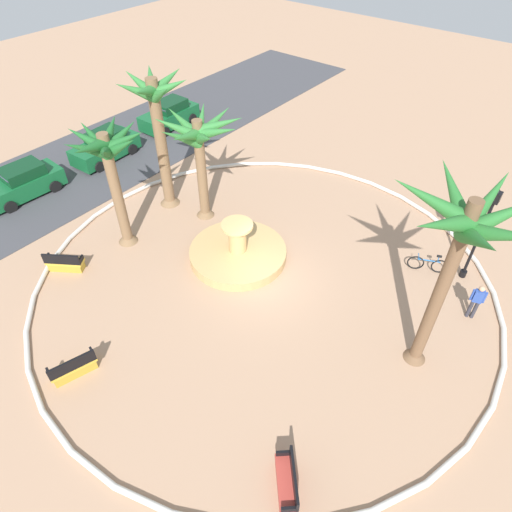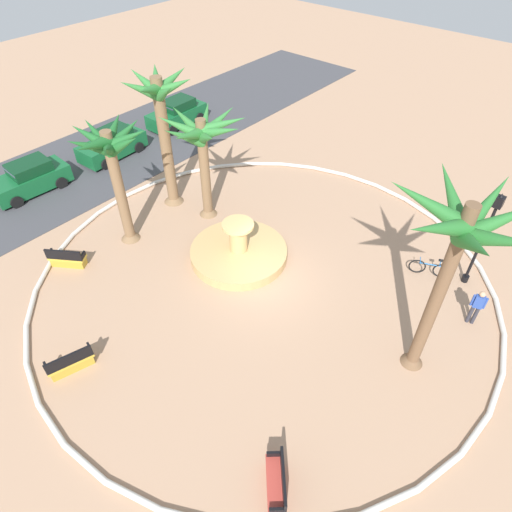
{
  "view_description": "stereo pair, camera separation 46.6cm",
  "coord_description": "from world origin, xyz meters",
  "px_view_note": "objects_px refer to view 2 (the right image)",
  "views": [
    {
      "loc": [
        -10.74,
        -8.2,
        13.62
      ],
      "look_at": [
        0.13,
        0.55,
        1.0
      ],
      "focal_mm": 31.43,
      "sensor_mm": 36.0,
      "label": 1
    },
    {
      "loc": [
        -10.44,
        -8.56,
        13.62
      ],
      "look_at": [
        0.13,
        0.55,
        1.0
      ],
      "focal_mm": 31.43,
      "sensor_mm": 36.0,
      "label": 2
    }
  ],
  "objects_px": {
    "parked_car_second": "(112,144)",
    "palm_tree_far_side": "(111,157)",
    "palm_tree_near_fountain": "(202,140)",
    "palm_tree_by_curb": "(459,244)",
    "bicycle_red_frame": "(429,268)",
    "parked_car_leftmost": "(30,178)",
    "lamppost": "(485,233)",
    "bench_west": "(68,259)",
    "parked_car_third": "(177,113)",
    "bench_north": "(276,485)",
    "person_cyclist_helmet": "(477,306)",
    "palm_tree_mid_plaza": "(161,115)",
    "bench_east": "(71,363)",
    "fountain": "(239,252)"
  },
  "relations": [
    {
      "from": "parked_car_leftmost",
      "to": "bench_north",
      "type": "bearing_deg",
      "value": -99.83
    },
    {
      "from": "bench_east",
      "to": "parked_car_third",
      "type": "height_order",
      "value": "parked_car_third"
    },
    {
      "from": "bench_north",
      "to": "parked_car_third",
      "type": "relative_size",
      "value": 0.38
    },
    {
      "from": "palm_tree_mid_plaza",
      "to": "parked_car_second",
      "type": "relative_size",
      "value": 1.65
    },
    {
      "from": "fountain",
      "to": "parked_car_third",
      "type": "relative_size",
      "value": 1.08
    },
    {
      "from": "palm_tree_by_curb",
      "to": "person_cyclist_helmet",
      "type": "height_order",
      "value": "palm_tree_by_curb"
    },
    {
      "from": "bench_north",
      "to": "parked_car_leftmost",
      "type": "distance_m",
      "value": 19.8
    },
    {
      "from": "palm_tree_near_fountain",
      "to": "palm_tree_by_curb",
      "type": "bearing_deg",
      "value": -97.19
    },
    {
      "from": "person_cyclist_helmet",
      "to": "bench_north",
      "type": "bearing_deg",
      "value": 169.34
    },
    {
      "from": "person_cyclist_helmet",
      "to": "palm_tree_near_fountain",
      "type": "bearing_deg",
      "value": 97.52
    },
    {
      "from": "fountain",
      "to": "person_cyclist_helmet",
      "type": "relative_size",
      "value": 2.58
    },
    {
      "from": "bench_north",
      "to": "fountain",
      "type": "bearing_deg",
      "value": 48.45
    },
    {
      "from": "bicycle_red_frame",
      "to": "parked_car_third",
      "type": "distance_m",
      "value": 19.17
    },
    {
      "from": "bench_west",
      "to": "bicycle_red_frame",
      "type": "xyz_separation_m",
      "value": [
        9.8,
        -12.3,
        0.04
      ]
    },
    {
      "from": "palm_tree_mid_plaza",
      "to": "parked_car_second",
      "type": "bearing_deg",
      "value": 82.47
    },
    {
      "from": "parked_car_second",
      "to": "palm_tree_mid_plaza",
      "type": "bearing_deg",
      "value": -97.53
    },
    {
      "from": "bench_west",
      "to": "person_cyclist_helmet",
      "type": "distance_m",
      "value": 16.92
    },
    {
      "from": "bicycle_red_frame",
      "to": "palm_tree_near_fountain",
      "type": "bearing_deg",
      "value": 106.76
    },
    {
      "from": "palm_tree_mid_plaza",
      "to": "bench_west",
      "type": "distance_m",
      "value": 7.7
    },
    {
      "from": "palm_tree_by_curb",
      "to": "palm_tree_far_side",
      "type": "xyz_separation_m",
      "value": [
        -2.27,
        13.27,
        -1.24
      ]
    },
    {
      "from": "palm_tree_far_side",
      "to": "palm_tree_near_fountain",
      "type": "bearing_deg",
      "value": -20.89
    },
    {
      "from": "bicycle_red_frame",
      "to": "parked_car_leftmost",
      "type": "xyz_separation_m",
      "value": [
        -7.78,
        18.94,
        0.4
      ]
    },
    {
      "from": "palm_tree_mid_plaza",
      "to": "lamppost",
      "type": "relative_size",
      "value": 1.5
    },
    {
      "from": "palm_tree_far_side",
      "to": "parked_car_second",
      "type": "xyz_separation_m",
      "value": [
        4.2,
        7.04,
        -3.58
      ]
    },
    {
      "from": "bicycle_red_frame",
      "to": "person_cyclist_helmet",
      "type": "bearing_deg",
      "value": -120.82
    },
    {
      "from": "bench_north",
      "to": "parked_car_leftmost",
      "type": "bearing_deg",
      "value": 80.17
    },
    {
      "from": "person_cyclist_helmet",
      "to": "bench_east",
      "type": "bearing_deg",
      "value": 138.9
    },
    {
      "from": "palm_tree_near_fountain",
      "to": "palm_tree_far_side",
      "type": "bearing_deg",
      "value": 159.11
    },
    {
      "from": "palm_tree_far_side",
      "to": "bench_west",
      "type": "xyz_separation_m",
      "value": [
        -2.93,
        0.57,
        -4.01
      ]
    },
    {
      "from": "bench_west",
      "to": "person_cyclist_helmet",
      "type": "relative_size",
      "value": 0.95
    },
    {
      "from": "palm_tree_far_side",
      "to": "bench_north",
      "type": "xyz_separation_m",
      "value": [
        -4.3,
        -12.29,
        -4.01
      ]
    },
    {
      "from": "bench_west",
      "to": "parked_car_third",
      "type": "bearing_deg",
      "value": 28.26
    },
    {
      "from": "palm_tree_mid_plaza",
      "to": "parked_car_second",
      "type": "distance_m",
      "value": 7.49
    },
    {
      "from": "palm_tree_by_curb",
      "to": "palm_tree_far_side",
      "type": "bearing_deg",
      "value": 99.71
    },
    {
      "from": "palm_tree_by_curb",
      "to": "parked_car_second",
      "type": "relative_size",
      "value": 1.75
    },
    {
      "from": "parked_car_leftmost",
      "to": "parked_car_third",
      "type": "relative_size",
      "value": 1.01
    },
    {
      "from": "parked_car_leftmost",
      "to": "parked_car_second",
      "type": "distance_m",
      "value": 5.13
    },
    {
      "from": "palm_tree_by_curb",
      "to": "parked_car_leftmost",
      "type": "xyz_separation_m",
      "value": [
        -3.19,
        20.48,
        -4.82
      ]
    },
    {
      "from": "parked_car_second",
      "to": "palm_tree_far_side",
      "type": "bearing_deg",
      "value": -120.84
    },
    {
      "from": "palm_tree_near_fountain",
      "to": "palm_tree_far_side",
      "type": "height_order",
      "value": "palm_tree_far_side"
    },
    {
      "from": "palm_tree_by_curb",
      "to": "person_cyclist_helmet",
      "type": "xyz_separation_m",
      "value": [
        3.17,
        -0.85,
        -4.65
      ]
    },
    {
      "from": "palm_tree_far_side",
      "to": "lamppost",
      "type": "height_order",
      "value": "palm_tree_far_side"
    },
    {
      "from": "bench_east",
      "to": "parked_car_leftmost",
      "type": "xyz_separation_m",
      "value": [
        4.91,
        11.5,
        0.43
      ]
    },
    {
      "from": "palm_tree_far_side",
      "to": "bench_west",
      "type": "distance_m",
      "value": 5.0
    },
    {
      "from": "bicycle_red_frame",
      "to": "person_cyclist_helmet",
      "type": "distance_m",
      "value": 2.84
    },
    {
      "from": "lamppost",
      "to": "person_cyclist_helmet",
      "type": "relative_size",
      "value": 2.66
    },
    {
      "from": "bench_west",
      "to": "bench_north",
      "type": "relative_size",
      "value": 1.06
    },
    {
      "from": "palm_tree_near_fountain",
      "to": "palm_tree_by_curb",
      "type": "xyz_separation_m",
      "value": [
        -1.49,
        -11.83,
        1.5
      ]
    },
    {
      "from": "fountain",
      "to": "person_cyclist_helmet",
      "type": "height_order",
      "value": "fountain"
    },
    {
      "from": "bench_west",
      "to": "bicycle_red_frame",
      "type": "distance_m",
      "value": 15.72
    }
  ]
}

